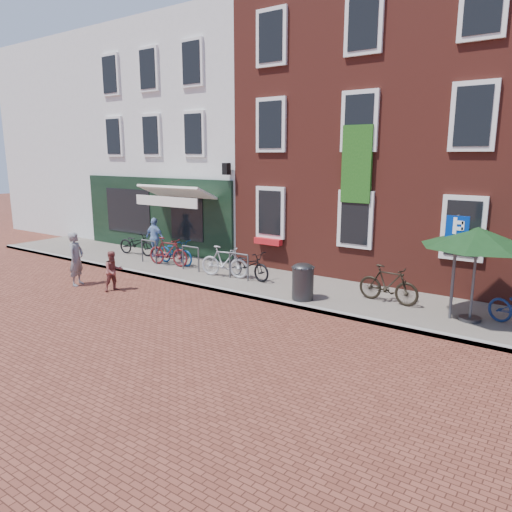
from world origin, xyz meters
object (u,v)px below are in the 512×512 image
Objects in this scene: woman at (76,259)px; bicycle_0 at (136,244)px; cafe_person at (155,238)px; parasol at (478,233)px; bicycle_5 at (388,284)px; bicycle_2 at (176,252)px; litter_bin at (303,279)px; bicycle_4 at (248,265)px; parking_sign at (456,248)px; bicycle_3 at (224,262)px; boy at (113,271)px; bicycle_1 at (168,252)px.

woman reaches higher than bicycle_0.
cafe_person reaches higher than bicycle_0.
bicycle_5 is (-2.05, 0.24, -1.56)m from parasol.
woman is 0.96× the size of bicycle_2.
bicycle_4 is at bearing 160.04° from litter_bin.
bicycle_0 is at bearing 7.41° from cafe_person.
bicycle_2 is (-5.70, 1.06, -0.10)m from litter_bin.
parking_sign is 1.50× the size of bicycle_3.
litter_bin is 0.63× the size of bicycle_4.
bicycle_2 is at bearing 26.22° from boy.
parking_sign is 1.45× the size of bicycle_4.
woman is (-6.46, -2.36, 0.17)m from litter_bin.
woman reaches higher than bicycle_4.
parasol is 1.51× the size of bicycle_1.
litter_bin is 0.43× the size of parking_sign.
bicycle_4 is at bearing -75.51° from woman.
parasol is 7.37m from bicycle_3.
bicycle_1 is 1.00× the size of bicycle_3.
bicycle_0 is at bearing 170.46° from litter_bin.
boy is at bearing 120.05° from cafe_person.
parking_sign is 9.44m from bicycle_1.
parking_sign is at bearing -84.91° from bicycle_4.
bicycle_0 is 1.00× the size of bicycle_2.
bicycle_3 and bicycle_5 have the same top height.
woman is at bearing 121.62° from bicycle_3.
bicycle_0 and bicycle_2 have the same top height.
woman is 0.99× the size of bicycle_1.
cafe_person reaches higher than bicycle_5.
parking_sign is at bearing 10.63° from litter_bin.
boy is 0.72× the size of bicycle_1.
bicycle_1 is 0.97× the size of bicycle_2.
cafe_person is (-2.13, 3.62, 0.26)m from boy.
parking_sign is 9.16m from boy.
bicycle_2 is at bearing 69.74° from bicycle_3.
parasol is at bearing -97.85° from bicycle_0.
bicycle_0 is 4.94m from bicycle_3.
bicycle_5 is at bearing 27.55° from litter_bin.
cafe_person is at bearing -87.31° from bicycle_0.
parking_sign reaches higher than bicycle_5.
litter_bin is at bearing -168.94° from parasol.
woman is at bearing -161.51° from bicycle_0.
bicycle_4 is (5.65, -0.47, 0.00)m from bicycle_0.
bicycle_4 is at bearing -95.52° from bicycle_1.
parking_sign reaches higher than cafe_person.
cafe_person is 4.79m from bicycle_4.
bicycle_2 is (0.75, 3.42, -0.27)m from woman.
cafe_person is 1.56m from bicycle_2.
bicycle_2 is at bearing 169.46° from litter_bin.
bicycle_0 is at bearing 87.71° from bicycle_2.
bicycle_3 reaches higher than bicycle_4.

